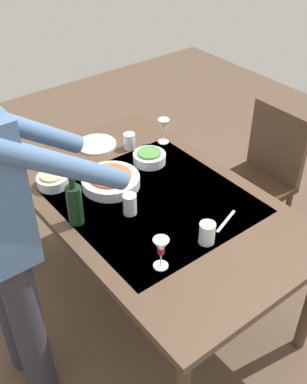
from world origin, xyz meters
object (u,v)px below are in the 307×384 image
(chair_near, at_px, (263,171))
(wine_bottle, at_px, (75,203))
(dining_table, at_px, (153,211))
(water_cup_near_left, at_px, (207,233))
(wine_glass_left, at_px, (161,248))
(side_bowl_bread, at_px, (52,180))
(dinner_plate_near, at_px, (97,144))
(serving_bowl_pasta, at_px, (111,180))
(side_bowl_salad, at_px, (149,157))
(person_server, at_px, (1,228))
(water_cup_near_right, at_px, (129,141))
(wine_glass_right, at_px, (164,127))
(water_cup_far_left, at_px, (130,204))

(chair_near, height_order, wine_bottle, wine_bottle)
(dining_table, relative_size, water_cup_near_left, 15.42)
(wine_glass_left, height_order, side_bowl_bread, wine_glass_left)
(dining_table, xyz_separation_m, dinner_plate_near, (0.61, -0.06, 0.07))
(dining_table, relative_size, serving_bowl_pasta, 5.28)
(wine_glass_left, distance_m, side_bowl_bread, 0.80)
(water_cup_near_left, distance_m, side_bowl_salad, 0.69)
(serving_bowl_pasta, bearing_deg, wine_bottle, 116.45)
(person_server, height_order, water_cup_near_right, person_server)
(wine_glass_right, bearing_deg, dinner_plate_near, 56.93)
(side_bowl_bread, bearing_deg, wine_glass_left, -174.18)
(side_bowl_salad, xyz_separation_m, side_bowl_bread, (0.13, 0.52, 0.00))
(wine_bottle, distance_m, dinner_plate_near, 0.69)
(water_cup_near_left, bearing_deg, person_server, 63.69)
(dinner_plate_near, bearing_deg, water_cup_near_right, -136.20)
(person_server, relative_size, dinner_plate_near, 7.34)
(person_server, height_order, wine_glass_right, person_server)
(wine_glass_left, bearing_deg, water_cup_near_left, -91.69)
(water_cup_near_left, bearing_deg, dinner_plate_near, -3.26)
(wine_bottle, height_order, wine_glass_left, wine_bottle)
(water_cup_far_left, bearing_deg, person_server, 89.81)
(chair_near, height_order, person_server, person_server)
(person_server, xyz_separation_m, water_cup_near_left, (-0.37, -0.75, -0.18))
(side_bowl_salad, height_order, side_bowl_bread, same)
(wine_glass_right, xyz_separation_m, serving_bowl_pasta, (-0.17, 0.48, -0.07))
(wine_bottle, bearing_deg, person_server, 104.69)
(person_server, bearing_deg, water_cup_far_left, -90.19)
(water_cup_near_left, distance_m, serving_bowl_pasta, 0.62)
(wine_glass_left, bearing_deg, person_server, 53.84)
(person_server, relative_size, wine_glass_right, 11.19)
(wine_bottle, relative_size, side_bowl_bread, 1.85)
(chair_near, bearing_deg, side_bowl_salad, 69.03)
(water_cup_near_right, distance_m, side_bowl_salad, 0.19)
(wine_glass_left, distance_m, serving_bowl_pasta, 0.63)
(person_server, xyz_separation_m, water_cup_near_right, (0.48, -0.95, -0.18))
(serving_bowl_pasta, bearing_deg, dining_table, -157.07)
(dining_table, distance_m, water_cup_near_right, 0.52)
(chair_near, height_order, serving_bowl_pasta, chair_near)
(dinner_plate_near, bearing_deg, serving_bowl_pasta, 157.87)
(side_bowl_bread, bearing_deg, dining_table, -141.30)
(chair_near, distance_m, wine_glass_right, 0.69)
(side_bowl_bread, bearing_deg, water_cup_far_left, -156.61)
(dining_table, height_order, dinner_plate_near, dinner_plate_near)
(chair_near, relative_size, wine_glass_left, 6.03)
(serving_bowl_pasta, distance_m, dinner_plate_near, 0.42)
(chair_near, relative_size, side_bowl_salad, 5.06)
(water_cup_near_right, distance_m, side_bowl_bread, 0.53)
(wine_glass_right, distance_m, serving_bowl_pasta, 0.52)
(dinner_plate_near, bearing_deg, water_cup_far_left, 161.64)
(person_server, height_order, dinner_plate_near, person_server)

